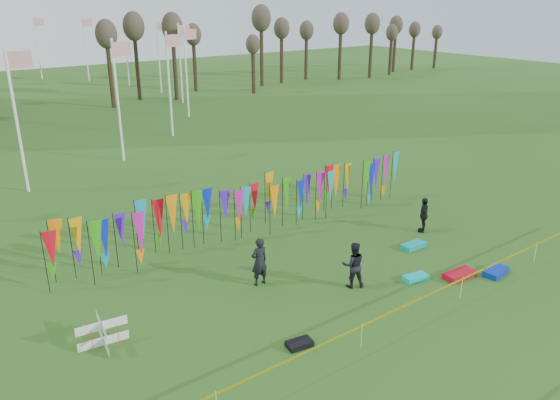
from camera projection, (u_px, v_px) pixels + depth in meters
ground at (379, 314)px, 19.12m from camera, size 160.00×160.00×0.00m
banner_row at (251, 202)px, 25.13m from camera, size 18.64×0.64×2.46m
caution_tape_near at (399, 310)px, 17.96m from camera, size 26.00×0.02×0.90m
tree_line at (305, 33)px, 67.90m from camera, size 53.92×1.92×7.84m
box_kite at (103, 333)px, 17.25m from camera, size 0.82×0.82×0.91m
person_left at (259, 262)px, 20.80m from camera, size 0.72×0.53×1.94m
person_mid at (353, 265)px, 20.68m from camera, size 1.04×0.91×1.83m
person_right at (424, 215)px, 25.58m from camera, size 1.14×1.01×1.69m
kite_bag_turquoise at (416, 278)px, 21.42m from camera, size 1.06×0.68×0.20m
kite_bag_blue at (496, 272)px, 21.84m from camera, size 1.22×0.76×0.24m
kite_bag_red at (459, 275)px, 21.60m from camera, size 1.39×0.72×0.25m
kite_bag_black at (299, 344)px, 17.34m from camera, size 0.90×0.61×0.19m
kite_bag_teal at (414, 245)px, 24.16m from camera, size 1.14×0.57×0.22m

